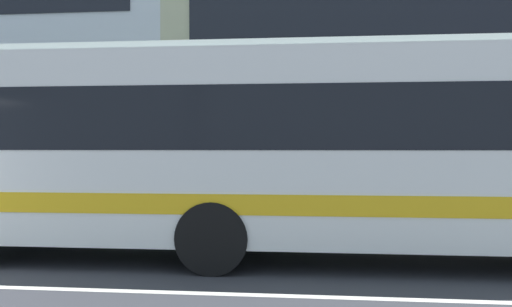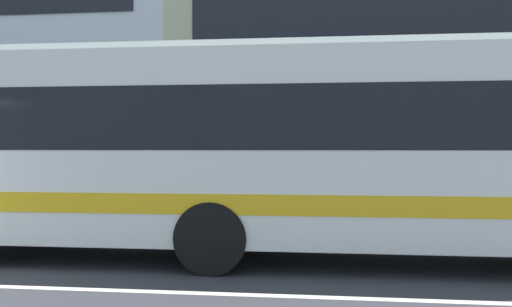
# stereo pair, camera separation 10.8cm
# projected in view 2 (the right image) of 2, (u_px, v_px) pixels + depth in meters

# --- Properties ---
(apartment_block_right) EXTENTS (21.94, 10.76, 9.46)m
(apartment_block_right) POSITION_uv_depth(u_px,v_px,m) (503.00, 64.00, 21.06)
(apartment_block_right) COLOR #B6B691
(apartment_block_right) RESTS_ON ground_plane
(transit_bus) EXTENTS (10.99, 2.70, 3.23)m
(transit_bus) POSITION_uv_depth(u_px,v_px,m) (269.00, 145.00, 9.08)
(transit_bus) COLOR silver
(transit_bus) RESTS_ON ground_plane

